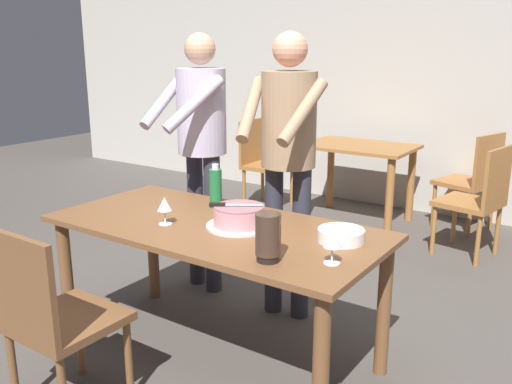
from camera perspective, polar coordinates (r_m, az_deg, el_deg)
The scene contains 17 objects.
ground_plane at distance 3.15m, azimuth -3.98°, elevation -16.42°, with size 14.00×14.00×0.00m, color #4C4742.
back_wall at distance 5.73m, azimuth 17.41°, elevation 11.34°, with size 10.00×0.12×2.70m, color #BCB7AD.
main_dining_table at distance 2.87m, azimuth -4.21°, elevation -5.40°, with size 1.75×0.83×0.75m.
cake_on_platter at distance 2.78m, azimuth -1.74°, elevation -2.62°, with size 0.34×0.34×0.11m.
cake_knife at distance 2.77m, azimuth -3.24°, elevation -1.33°, with size 0.24×0.17×0.02m.
plate_stack at distance 2.61m, azimuth 8.79°, elevation -4.45°, with size 0.22×0.22×0.06m.
wine_glass_near at distance 2.84m, azimuth -9.44°, elevation -1.33°, with size 0.08×0.08×0.14m.
wine_glass_far at distance 2.32m, azimuth 7.92°, elevation -4.99°, with size 0.08×0.08×0.14m.
water_bottle at distance 3.11m, azimuth -4.19°, elevation 0.46°, with size 0.07×0.07×0.25m.
hurricane_lamp at distance 2.33m, azimuth 1.26°, elevation -4.68°, with size 0.11×0.11×0.21m.
person_cutting_cake at distance 3.23m, azimuth 3.33°, elevation 4.83°, with size 0.46×0.57×1.72m.
person_standing_beside at distance 3.64m, azimuth -5.71°, elevation 5.94°, with size 0.46×0.57×1.72m.
chair_near_side at distance 2.64m, azimuth -20.37°, elevation -11.85°, with size 0.44×0.44×0.90m.
background_table at distance 5.30m, azimuth 10.57°, elevation 3.10°, with size 1.00×0.70×0.74m.
background_chair_0 at distance 4.64m, azimuth 22.03°, elevation -0.53°, with size 0.51×0.51×0.90m.
background_chair_2 at distance 5.74m, azimuth 0.62°, elevation 3.37°, with size 0.45×0.45×0.90m.
background_chair_3 at distance 5.31m, azimuth 21.56°, elevation 1.37°, with size 0.55×0.55×0.90m.
Camera 1 is at (1.69, -2.10, 1.64)m, focal length 38.67 mm.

